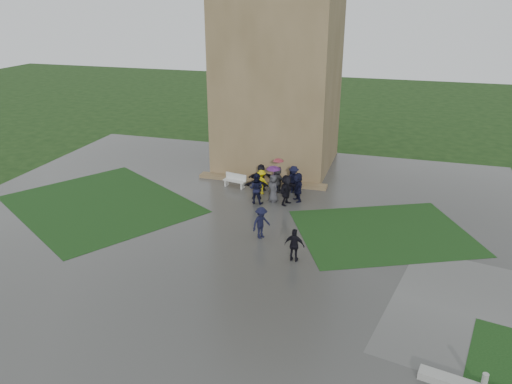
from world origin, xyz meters
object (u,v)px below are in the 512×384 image
(pedestrian_mid, at_px, (261,223))
(bench, at_px, (235,180))
(tower, at_px, (280,42))
(pedestrian_near, at_px, (294,245))

(pedestrian_mid, bearing_deg, bench, 61.82)
(tower, relative_size, pedestrian_near, 10.65)
(pedestrian_near, bearing_deg, bench, -52.45)
(bench, height_order, pedestrian_mid, pedestrian_mid)
(bench, bearing_deg, pedestrian_near, -43.65)
(bench, xyz_separation_m, pedestrian_mid, (3.79, -6.76, 0.41))
(bench, xyz_separation_m, pedestrian_near, (6.01, -8.69, 0.38))
(bench, distance_m, pedestrian_mid, 7.76)
(pedestrian_near, bearing_deg, tower, -69.77)
(bench, distance_m, pedestrian_near, 10.57)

